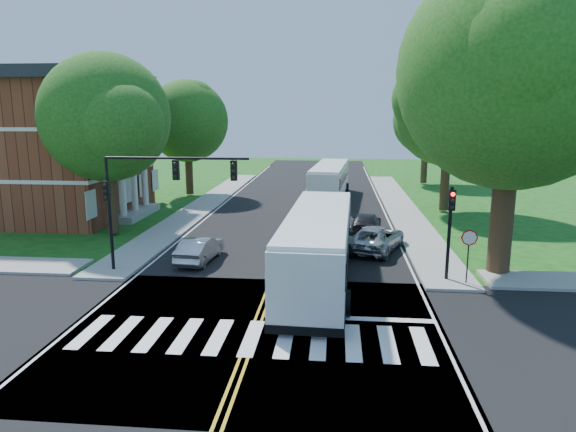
# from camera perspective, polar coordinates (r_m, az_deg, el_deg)

# --- Properties ---
(ground) EXTENTS (140.00, 140.00, 0.00)m
(ground) POSITION_cam_1_polar(r_m,az_deg,el_deg) (19.32, -3.82, -12.77)
(ground) COLOR #124813
(ground) RESTS_ON ground
(road) EXTENTS (14.00, 96.00, 0.01)m
(road) POSITION_cam_1_polar(r_m,az_deg,el_deg) (36.36, 0.69, -1.02)
(road) COLOR black
(road) RESTS_ON ground
(cross_road) EXTENTS (60.00, 12.00, 0.01)m
(cross_road) POSITION_cam_1_polar(r_m,az_deg,el_deg) (19.32, -3.82, -12.75)
(cross_road) COLOR black
(cross_road) RESTS_ON ground
(center_line) EXTENTS (0.36, 70.00, 0.01)m
(center_line) POSITION_cam_1_polar(r_m,az_deg,el_deg) (40.26, 1.16, 0.24)
(center_line) COLOR gold
(center_line) RESTS_ON road
(edge_line_w) EXTENTS (0.12, 70.00, 0.01)m
(edge_line_w) POSITION_cam_1_polar(r_m,az_deg,el_deg) (41.31, -8.29, 0.41)
(edge_line_w) COLOR silver
(edge_line_w) RESTS_ON road
(edge_line_e) EXTENTS (0.12, 70.00, 0.01)m
(edge_line_e) POSITION_cam_1_polar(r_m,az_deg,el_deg) (40.34, 10.84, 0.05)
(edge_line_e) COLOR silver
(edge_line_e) RESTS_ON road
(crosswalk) EXTENTS (12.60, 3.00, 0.01)m
(crosswalk) POSITION_cam_1_polar(r_m,az_deg,el_deg) (18.86, -4.07, -13.34)
(crosswalk) COLOR silver
(crosswalk) RESTS_ON road
(stop_bar) EXTENTS (6.60, 0.40, 0.01)m
(stop_bar) POSITION_cam_1_polar(r_m,az_deg,el_deg) (20.57, 6.78, -11.21)
(stop_bar) COLOR silver
(stop_bar) RESTS_ON road
(sidewalk_nw) EXTENTS (2.60, 40.00, 0.15)m
(sidewalk_nw) POSITION_cam_1_polar(r_m,az_deg,el_deg) (44.52, -9.27, 1.27)
(sidewalk_nw) COLOR gray
(sidewalk_nw) RESTS_ON ground
(sidewalk_ne) EXTENTS (2.60, 40.00, 0.15)m
(sidewalk_ne) POSITION_cam_1_polar(r_m,az_deg,el_deg) (43.42, 12.45, 0.89)
(sidewalk_ne) COLOR gray
(sidewalk_ne) RESTS_ON ground
(tree_ne_big) EXTENTS (10.80, 10.80, 14.91)m
(tree_ne_big) POSITION_cam_1_polar(r_m,az_deg,el_deg) (26.67, 23.84, 14.23)
(tree_ne_big) COLOR #372616
(tree_ne_big) RESTS_ON ground
(tree_west_near) EXTENTS (8.00, 8.00, 11.40)m
(tree_west_near) POSITION_cam_1_polar(r_m,az_deg,el_deg) (34.51, -19.59, 10.24)
(tree_west_near) COLOR #372616
(tree_west_near) RESTS_ON ground
(tree_west_far) EXTENTS (7.60, 7.60, 10.67)m
(tree_west_far) POSITION_cam_1_polar(r_m,az_deg,el_deg) (49.36, -11.14, 10.30)
(tree_west_far) COLOR #372616
(tree_west_far) RESTS_ON ground
(tree_east_mid) EXTENTS (8.40, 8.40, 11.93)m
(tree_east_mid) POSITION_cam_1_polar(r_m,az_deg,el_deg) (42.24, 17.47, 10.96)
(tree_east_mid) COLOR #372616
(tree_east_mid) RESTS_ON ground
(tree_east_far) EXTENTS (7.20, 7.20, 10.34)m
(tree_east_far) POSITION_cam_1_polar(r_m,az_deg,el_deg) (58.16, 15.14, 10.16)
(tree_east_far) COLOR #372616
(tree_east_far) RESTS_ON ground
(brick_building) EXTENTS (20.00, 13.00, 10.80)m
(brick_building) POSITION_cam_1_polar(r_m,az_deg,el_deg) (44.94, -28.42, 7.00)
(brick_building) COLOR maroon
(brick_building) RESTS_ON ground
(signal_nw) EXTENTS (7.15, 0.46, 5.66)m
(signal_nw) POSITION_cam_1_polar(r_m,az_deg,el_deg) (25.60, -14.69, 3.19)
(signal_nw) COLOR black
(signal_nw) RESTS_ON ground
(signal_ne) EXTENTS (0.30, 0.46, 4.40)m
(signal_ne) POSITION_cam_1_polar(r_m,az_deg,el_deg) (24.89, 17.58, -0.52)
(signal_ne) COLOR black
(signal_ne) RESTS_ON ground
(stop_sign) EXTENTS (0.76, 0.08, 2.53)m
(stop_sign) POSITION_cam_1_polar(r_m,az_deg,el_deg) (24.84, 19.47, -2.88)
(stop_sign) COLOR black
(stop_sign) RESTS_ON ground
(bus_lead) EXTENTS (3.51, 13.04, 3.35)m
(bus_lead) POSITION_cam_1_polar(r_m,az_deg,el_deg) (24.05, 3.37, -3.30)
(bus_lead) COLOR silver
(bus_lead) RESTS_ON road
(bus_follow) EXTENTS (3.68, 12.38, 3.16)m
(bus_follow) POSITION_cam_1_polar(r_m,az_deg,el_deg) (46.98, 4.65, 3.91)
(bus_follow) COLOR silver
(bus_follow) RESTS_ON road
(hatchback) EXTENTS (1.81, 4.24, 1.36)m
(hatchback) POSITION_cam_1_polar(r_m,az_deg,el_deg) (27.95, -9.77, -3.64)
(hatchback) COLOR #A6A9AD
(hatchback) RESTS_ON road
(suv) EXTENTS (4.09, 5.73, 1.45)m
(suv) POSITION_cam_1_polar(r_m,az_deg,el_deg) (30.09, 9.71, -2.44)
(suv) COLOR #A2A5A9
(suv) RESTS_ON road
(dark_sedan) EXTENTS (2.41, 4.81, 1.34)m
(dark_sedan) POSITION_cam_1_polar(r_m,az_deg,el_deg) (34.20, 8.64, -0.80)
(dark_sedan) COLOR black
(dark_sedan) RESTS_ON road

